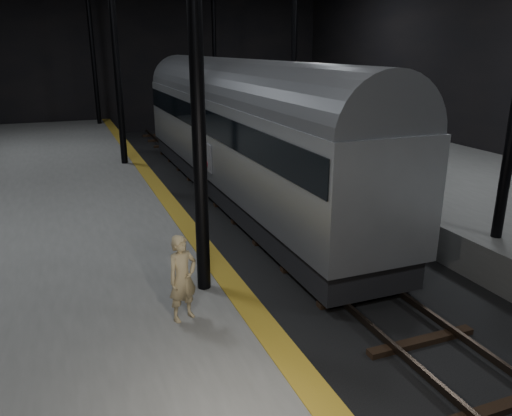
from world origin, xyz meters
TOP-DOWN VIEW (x-y plane):
  - ground at (0.00, 0.00)m, footprint 44.00×44.00m
  - platform_left at (-7.50, 0.00)m, footprint 9.00×43.80m
  - platform_right at (7.50, 0.00)m, footprint 9.00×43.80m
  - tactile_strip at (-3.25, 0.00)m, footprint 0.50×43.80m
  - track at (0.00, 0.00)m, footprint 2.40×43.00m
  - train at (-0.00, 4.81)m, footprint 2.84×18.92m
  - woman at (-4.45, -5.03)m, footprint 0.66×0.55m

SIDE VIEW (x-z plane):
  - ground at x=0.00m, z-range 0.00..0.00m
  - track at x=0.00m, z-range -0.05..0.19m
  - platform_left at x=-7.50m, z-range 0.00..1.00m
  - platform_right at x=7.50m, z-range 0.00..1.00m
  - tactile_strip at x=-3.25m, z-range 1.00..1.01m
  - woman at x=-4.45m, z-range 1.00..2.55m
  - train at x=0.00m, z-range 0.29..5.35m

